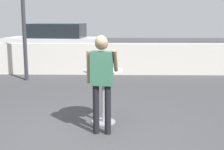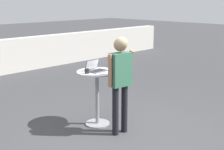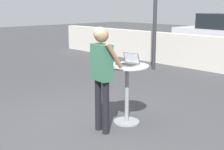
{
  "view_description": "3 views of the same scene",
  "coord_description": "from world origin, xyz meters",
  "px_view_note": "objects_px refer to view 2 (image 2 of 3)",
  "views": [
    {
      "loc": [
        0.48,
        -4.95,
        2.0
      ],
      "look_at": [
        0.36,
        0.3,
        1.02
      ],
      "focal_mm": 50.0,
      "sensor_mm": 36.0,
      "label": 1
    },
    {
      "loc": [
        -3.54,
        -3.3,
        2.3
      ],
      "look_at": [
        0.31,
        0.5,
        0.98
      ],
      "focal_mm": 50.0,
      "sensor_mm": 36.0,
      "label": 2
    },
    {
      "loc": [
        3.78,
        -2.98,
        2.02
      ],
      "look_at": [
        0.31,
        0.3,
        0.95
      ],
      "focal_mm": 50.0,
      "sensor_mm": 36.0,
      "label": 3
    }
  ],
  "objects_px": {
    "cafe_table": "(97,89)",
    "laptop": "(96,69)",
    "standing_person": "(120,74)",
    "coffee_mug": "(87,71)"
  },
  "relations": [
    {
      "from": "laptop",
      "to": "standing_person",
      "type": "height_order",
      "value": "standing_person"
    },
    {
      "from": "coffee_mug",
      "to": "standing_person",
      "type": "height_order",
      "value": "standing_person"
    },
    {
      "from": "cafe_table",
      "to": "coffee_mug",
      "type": "xyz_separation_m",
      "value": [
        -0.23,
        0.0,
        0.38
      ]
    },
    {
      "from": "laptop",
      "to": "standing_person",
      "type": "bearing_deg",
      "value": -89.54
    },
    {
      "from": "laptop",
      "to": "standing_person",
      "type": "xyz_separation_m",
      "value": [
        0.0,
        -0.61,
        0.01
      ]
    },
    {
      "from": "standing_person",
      "to": "cafe_table",
      "type": "bearing_deg",
      "value": 90.1
    },
    {
      "from": "cafe_table",
      "to": "laptop",
      "type": "bearing_deg",
      "value": 97.8
    },
    {
      "from": "laptop",
      "to": "coffee_mug",
      "type": "height_order",
      "value": "laptop"
    },
    {
      "from": "cafe_table",
      "to": "coffee_mug",
      "type": "relative_size",
      "value": 8.96
    },
    {
      "from": "coffee_mug",
      "to": "standing_person",
      "type": "distance_m",
      "value": 0.63
    }
  ]
}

